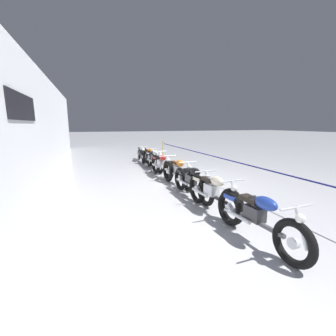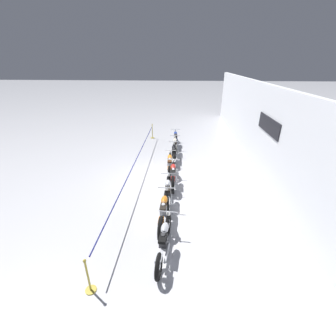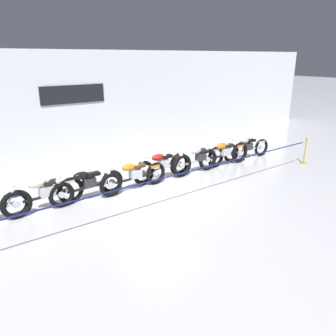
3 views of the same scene
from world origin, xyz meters
name	(u,v)px [view 1 (image 1 of 3)]	position (x,y,z in m)	size (l,w,h in m)	color
ground_plane	(183,179)	(0.00, 0.00, 0.00)	(120.00, 120.00, 0.00)	silver
back_wall	(25,124)	(0.00, 5.12, 2.10)	(28.00, 0.29, 4.20)	white
motorcycle_blue_0	(257,218)	(-4.80, 0.65, 0.46)	(2.24, 0.62, 0.95)	black
motorcycle_cream_1	(212,193)	(-3.30, 0.66, 0.48)	(2.21, 0.62, 0.97)	black
motorcycle_black_2	(192,182)	(-2.10, 0.64, 0.46)	(2.30, 0.62, 0.94)	black
motorcycle_orange_3	(178,171)	(-0.65, 0.49, 0.46)	(2.36, 0.62, 0.94)	black
motorcycle_red_4	(161,165)	(0.57, 0.71, 0.49)	(2.29, 0.62, 0.98)	black
motorcycle_silver_5	(154,160)	(2.11, 0.57, 0.48)	(2.45, 0.62, 0.98)	black
motorcycle_orange_6	(149,156)	(3.28, 0.51, 0.48)	(2.44, 0.62, 0.98)	black
motorcycle_silver_7	(141,153)	(4.68, 0.62, 0.46)	(2.36, 0.62, 0.94)	black
stanchion_far_left	(234,165)	(-1.61, -1.11, 0.75)	(12.19, 0.28, 1.05)	gold
stanchion_mid_left	(163,151)	(6.01, -1.11, 0.36)	(0.28, 0.28, 1.05)	gold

